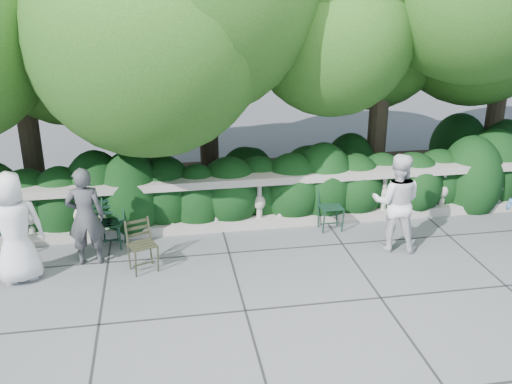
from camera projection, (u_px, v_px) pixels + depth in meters
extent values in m
plane|color=#55575D|center=(267.00, 273.00, 8.99)|extent=(90.00, 90.00, 0.00)
cube|color=#9E998E|center=(249.00, 222.00, 10.61)|extent=(12.00, 0.32, 0.18)
cube|color=#9E998E|center=(248.00, 180.00, 10.31)|extent=(12.00, 0.36, 0.14)
cylinder|color=#3F3023|center=(31.00, 141.00, 10.98)|extent=(0.40, 0.40, 2.80)
ellipsoid|color=#193D10|center=(7.00, 20.00, 9.76)|extent=(5.28, 5.28, 3.96)
cylinder|color=#3F3023|center=(208.00, 112.00, 11.98)|extent=(0.40, 0.40, 3.40)
cylinder|color=#3F3023|center=(378.00, 123.00, 11.97)|extent=(0.40, 0.40, 3.00)
ellipsoid|color=#193D10|center=(397.00, 2.00, 10.68)|extent=(5.52, 5.52, 4.14)
cylinder|color=#3F3023|center=(494.00, 120.00, 12.98)|extent=(0.40, 0.40, 2.60)
imported|color=white|center=(14.00, 228.00, 8.50)|extent=(0.98, 0.79, 1.74)
imported|color=#3D3E42|center=(85.00, 217.00, 9.03)|extent=(0.61, 0.41, 1.64)
imported|color=silver|center=(396.00, 202.00, 9.53)|extent=(0.99, 0.89, 1.69)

